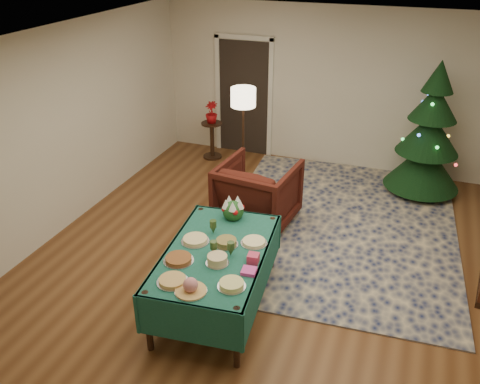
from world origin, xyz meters
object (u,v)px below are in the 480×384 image
(side_table, at_px, (212,141))
(armchair, at_px, (258,191))
(christmas_tree, at_px, (429,136))
(potted_plant, at_px, (211,117))
(buffet_table, at_px, (216,262))
(floor_lamp, at_px, (243,103))
(gift_box, at_px, (253,258))

(side_table, bearing_deg, armchair, -51.83)
(side_table, distance_m, christmas_tree, 3.69)
(side_table, xyz_separation_m, potted_plant, (0.00, 0.00, 0.45))
(armchair, bearing_deg, buffet_table, 101.02)
(buffet_table, relative_size, potted_plant, 5.04)
(armchair, xyz_separation_m, christmas_tree, (2.12, 1.83, 0.43))
(buffet_table, xyz_separation_m, floor_lamp, (-0.79, 3.00, 0.78))
(buffet_table, bearing_deg, side_table, 113.87)
(floor_lamp, relative_size, side_table, 2.38)
(buffet_table, bearing_deg, christmas_tree, 61.86)
(buffet_table, bearing_deg, floor_lamp, 104.75)
(floor_lamp, height_order, side_table, floor_lamp)
(armchair, bearing_deg, potted_plant, -45.60)
(armchair, height_order, christmas_tree, christmas_tree)
(christmas_tree, bearing_deg, potted_plant, 178.34)
(buffet_table, relative_size, christmas_tree, 0.92)
(buffet_table, relative_size, armchair, 1.89)
(buffet_table, xyz_separation_m, gift_box, (0.43, -0.05, 0.19))
(gift_box, height_order, christmas_tree, christmas_tree)
(armchair, height_order, floor_lamp, floor_lamp)
(side_table, bearing_deg, christmas_tree, -1.66)
(armchair, xyz_separation_m, potted_plant, (-1.52, 1.93, 0.27))
(side_table, bearing_deg, buffet_table, -66.13)
(gift_box, relative_size, floor_lamp, 0.07)
(armchair, xyz_separation_m, floor_lamp, (-0.63, 1.15, 0.84))
(floor_lamp, height_order, potted_plant, floor_lamp)
(gift_box, distance_m, floor_lamp, 3.34)
(buffet_table, height_order, christmas_tree, christmas_tree)
(gift_box, bearing_deg, floor_lamp, 111.83)
(floor_lamp, bearing_deg, side_table, 138.44)
(floor_lamp, relative_size, potted_plant, 4.18)
(christmas_tree, bearing_deg, buffet_table, -118.14)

